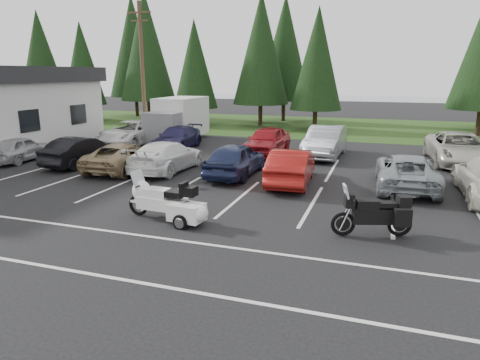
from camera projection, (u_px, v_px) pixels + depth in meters
name	position (u px, v px, depth m)	size (l,w,h in m)	color
ground	(217.00, 204.00, 15.19)	(120.00, 120.00, 0.00)	black
grass_strip	(319.00, 126.00, 37.24)	(80.00, 16.00, 0.01)	#213D13
lake_water	(376.00, 104.00, 64.48)	(70.00, 50.00, 0.02)	slate
utility_pole	(142.00, 70.00, 28.18)	(1.60, 0.26, 9.00)	#473321
box_truck	(175.00, 120.00, 28.81)	(2.40, 5.60, 2.90)	silver
stall_markings	(236.00, 190.00, 17.03)	(32.00, 16.00, 0.01)	silver
conifer_0	(40.00, 56.00, 43.05)	(4.58, 4.58, 10.66)	#332316
conifer_1	(82.00, 64.00, 40.19)	(3.96, 3.96, 9.22)	#332316
conifer_2	(146.00, 46.00, 39.42)	(5.10, 5.10, 11.89)	#332316
conifer_3	(195.00, 64.00, 36.83)	(3.87, 3.87, 9.02)	#332316
conifer_4	(261.00, 49.00, 36.19)	(4.80, 4.80, 11.17)	#332316
conifer_5	(317.00, 59.00, 33.66)	(4.14, 4.14, 9.63)	#332316
conifer_back_a	(133.00, 47.00, 44.46)	(5.28, 5.28, 12.30)	#332316
conifer_back_b	(285.00, 48.00, 40.05)	(4.97, 4.97, 11.58)	#332316
car_near_0	(21.00, 149.00, 22.51)	(1.56, 3.88, 1.32)	#B1B0B5
car_near_1	(82.00, 151.00, 21.51)	(1.53, 4.39, 1.45)	black
car_near_2	(125.00, 156.00, 20.42)	(2.20, 4.77, 1.33)	#88714F
car_near_3	(167.00, 156.00, 20.25)	(1.98, 4.88, 1.42)	white
car_near_4	(235.00, 159.00, 19.26)	(1.80, 4.48, 1.53)	#1C2448
car_near_5	(291.00, 166.00, 17.89)	(1.57, 4.51, 1.49)	maroon
car_near_6	(407.00, 171.00, 17.20)	(2.29, 4.97, 1.38)	gray
car_far_0	(132.00, 133.00, 27.61)	(2.57, 5.57, 1.55)	white
car_far_1	(177.00, 138.00, 26.05)	(1.91, 4.69, 1.36)	#1D1A43
car_far_2	(267.00, 141.00, 24.32)	(1.86, 4.63, 1.58)	maroon
car_far_3	(325.00, 142.00, 23.70)	(1.78, 5.09, 1.68)	gray
car_far_4	(459.00, 149.00, 21.75)	(2.64, 5.72, 1.59)	#B0ADA2
touring_motorcycle	(162.00, 196.00, 13.52)	(2.78, 0.86, 1.54)	white
cargo_trailer	(187.00, 214.00, 13.03)	(1.52, 0.85, 0.70)	white
adventure_motorcycle	(372.00, 210.00, 12.07)	(2.54, 0.89, 1.55)	black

